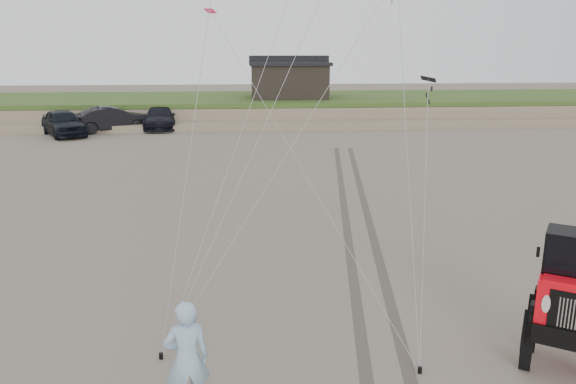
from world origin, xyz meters
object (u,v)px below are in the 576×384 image
truck_a (63,123)px  truck_c (160,118)px  man (187,359)px  truck_b (113,119)px  jeep (569,318)px  cabin (289,79)px

truck_a → truck_c: size_ratio=0.94×
man → truck_a: bearing=-82.6°
truck_b → man: size_ratio=2.65×
truck_a → truck_c: bearing=-4.5°
truck_b → jeep: jeep is taller
truck_b → truck_c: bearing=-91.1°
cabin → truck_a: cabin is taller
truck_c → jeep: size_ratio=0.97×
truck_a → man: bearing=-100.3°
truck_a → truck_b: size_ratio=0.97×
cabin → truck_b: bearing=-153.9°
truck_c → truck_b: bearing=-164.4°
truck_b → jeep: (14.98, -31.23, 0.18)m
truck_c → jeep: bearing=-75.5°
cabin → truck_c: cabin is taller
man → cabin: bearing=-109.6°
cabin → truck_c: size_ratio=1.17×
cabin → man: size_ratio=3.20×
jeep → man: bearing=-140.2°
truck_a → truck_b: 3.31m
truck_a → cabin: bearing=-3.4°
truck_c → man: bearing=-87.0°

